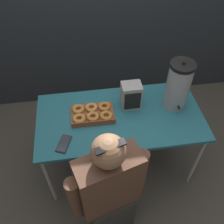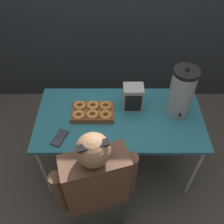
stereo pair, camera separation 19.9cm
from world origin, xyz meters
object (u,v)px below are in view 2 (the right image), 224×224
(person_seated, at_px, (97,191))
(cell_phone, at_px, (60,138))
(coffee_urn, at_px, (182,92))
(space_heater, at_px, (133,98))
(donut_box, at_px, (93,111))

(person_seated, bearing_deg, cell_phone, -66.35)
(coffee_urn, xyz_separation_m, space_heater, (-0.37, 0.04, -0.10))
(person_seated, bearing_deg, donut_box, -101.22)
(coffee_urn, height_order, cell_phone, coffee_urn)
(space_heater, bearing_deg, person_seated, -112.37)
(coffee_urn, xyz_separation_m, person_seated, (-0.64, -0.63, -0.37))
(donut_box, relative_size, person_seated, 0.30)
(coffee_urn, distance_m, cell_phone, 0.99)
(cell_phone, height_order, person_seated, person_seated)
(donut_box, bearing_deg, space_heater, 11.03)
(coffee_urn, relative_size, cell_phone, 2.56)
(cell_phone, distance_m, person_seated, 0.48)
(donut_box, height_order, coffee_urn, coffee_urn)
(donut_box, distance_m, coffee_urn, 0.72)
(donut_box, xyz_separation_m, coffee_urn, (0.69, 0.02, 0.19))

